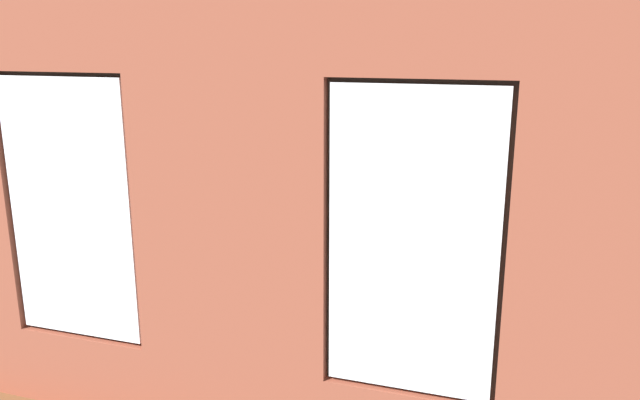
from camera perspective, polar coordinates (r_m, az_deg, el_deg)
ground_plane at (r=7.00m, az=1.76°, el=-9.20°), size 6.26×6.01×0.10m
brick_wall_with_windows at (r=4.15m, az=-8.36°, el=-2.98°), size 5.66×0.30×3.09m
white_wall_right at (r=7.61m, az=-19.17°, el=4.48°), size 0.10×5.01×3.09m
couch_by_window at (r=5.23m, az=-6.45°, el=-13.34°), size 2.01×0.87×0.80m
couch_left at (r=6.77m, az=19.88°, el=-7.47°), size 0.95×1.84×0.80m
coffee_table at (r=7.21m, az=0.14°, el=-4.66°), size 1.34×0.72×0.46m
cup_ceramic at (r=7.31m, az=-0.89°, el=-3.51°), size 0.08×0.08×0.10m
candle_jar at (r=7.20m, az=-3.17°, el=-3.70°), size 0.08×0.08×0.12m
table_plant_small at (r=7.15m, az=0.14°, el=-3.14°), size 0.17×0.17×0.26m
remote_black at (r=7.20m, az=3.24°, el=-4.11°), size 0.18×0.07×0.02m
media_console at (r=7.94m, az=-15.62°, el=-4.41°), size 0.96×0.42×0.54m
tv_flatscreen at (r=7.76m, az=-15.93°, el=0.19°), size 1.14×0.20×0.77m
papasan_chair at (r=8.60m, az=-2.15°, el=-1.17°), size 1.13×1.13×0.70m
potted_plant_beside_window_right at (r=5.82m, az=-21.84°, el=-7.38°), size 0.88×1.11×1.42m
potted_plant_corner_near_left at (r=8.38m, az=21.05°, el=0.54°), size 1.15×1.15×1.38m
potted_plant_between_couches at (r=4.81m, az=10.15°, el=-13.11°), size 0.90×1.03×1.18m
potted_plant_mid_room_small at (r=7.73m, az=11.97°, el=-4.53°), size 0.26×0.26×0.44m
potted_plant_near_tv at (r=6.80m, az=-16.25°, el=-4.33°), size 0.62×0.62×0.99m
potted_plant_by_left_couch at (r=8.03m, az=16.86°, el=-3.48°), size 0.33×0.33×0.54m
potted_plant_foreground_right at (r=9.29m, az=-7.75°, el=0.81°), size 0.78×0.93×1.13m
potted_plant_corner_far_left at (r=4.68m, az=22.69°, el=-15.46°), size 0.75×0.79×1.07m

